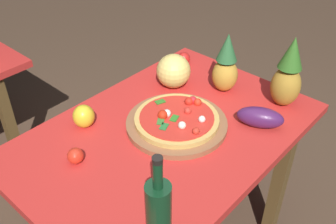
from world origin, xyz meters
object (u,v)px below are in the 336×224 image
at_px(pizza_board, 177,124).
at_px(pineapple_right, 288,76).
at_px(tomato_at_corner, 75,156).
at_px(bell_pepper, 84,116).
at_px(pizza, 177,118).
at_px(wine_bottle, 159,217).
at_px(melon, 174,71).
at_px(tomato_by_bottle, 184,58).
at_px(display_table, 167,146).
at_px(pineapple_left, 226,66).
at_px(eggplant, 260,117).

height_order(pizza_board, pineapple_right, pineapple_right).
bearing_deg(tomato_at_corner, bell_pepper, 43.64).
bearing_deg(pizza, pineapple_right, -29.52).
distance_m(pizza_board, wine_bottle, 0.61).
height_order(pineapple_right, bell_pepper, pineapple_right).
height_order(melon, tomato_by_bottle, melon).
bearing_deg(pizza_board, pineapple_right, -29.36).
distance_m(display_table, wine_bottle, 0.61).
bearing_deg(tomato_at_corner, wine_bottle, -96.95).
bearing_deg(pizza, melon, 44.22).
height_order(pineapple_left, pineapple_right, pineapple_right).
relative_size(pineapple_right, bell_pepper, 3.30).
bearing_deg(tomato_at_corner, display_table, -19.02).
bearing_deg(pizza, tomato_at_corner, 161.83).
bearing_deg(eggplant, wine_bottle, -173.14).
xyz_separation_m(pineapple_right, eggplant, (-0.22, -0.01, -0.11)).
xyz_separation_m(melon, tomato_at_corner, (-0.66, -0.08, -0.05)).
height_order(wine_bottle, pineapple_left, wine_bottle).
xyz_separation_m(pizza_board, pineapple_right, (0.46, -0.26, 0.14)).
relative_size(pizza_board, wine_bottle, 1.17).
height_order(pineapple_left, melon, pineapple_left).
xyz_separation_m(display_table, bell_pepper, (-0.21, 0.29, 0.13)).
relative_size(display_table, wine_bottle, 3.47).
bearing_deg(display_table, bell_pepper, 125.75).
distance_m(display_table, pizza_board, 0.11).
xyz_separation_m(bell_pepper, tomato_at_corner, (-0.17, -0.16, -0.01)).
distance_m(pineapple_right, eggplant, 0.24).
bearing_deg(pineapple_right, pizza_board, 150.64).
height_order(display_table, tomato_by_bottle, tomato_by_bottle).
bearing_deg(melon, display_table, -143.36).
height_order(bell_pepper, tomato_at_corner, bell_pepper).
xyz_separation_m(eggplant, tomato_by_bottle, (0.20, 0.59, -0.01)).
xyz_separation_m(bell_pepper, tomato_by_bottle, (0.70, 0.03, -0.01)).
distance_m(wine_bottle, eggplant, 0.74).
bearing_deg(tomato_at_corner, pineapple_left, -8.76).
height_order(display_table, pizza_board, pizza_board).
relative_size(pizza_board, pizza, 1.20).
relative_size(melon, eggplant, 0.84).
bearing_deg(melon, pizza, -135.78).
bearing_deg(pizza, pizza_board, 173.33).
height_order(pineapple_left, bell_pepper, pineapple_left).
distance_m(pizza_board, bell_pepper, 0.40).
bearing_deg(pizza_board, pizza, -6.67).
relative_size(pizza_board, pineapple_right, 1.29).
height_order(display_table, bell_pepper, bell_pepper).
relative_size(wine_bottle, pineapple_right, 1.09).
relative_size(pineapple_right, tomato_by_bottle, 4.87).
bearing_deg(wine_bottle, pizza, 35.54).
distance_m(pineapple_left, tomato_by_bottle, 0.33).
xyz_separation_m(pizza_board, bell_pepper, (-0.26, 0.30, 0.03)).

